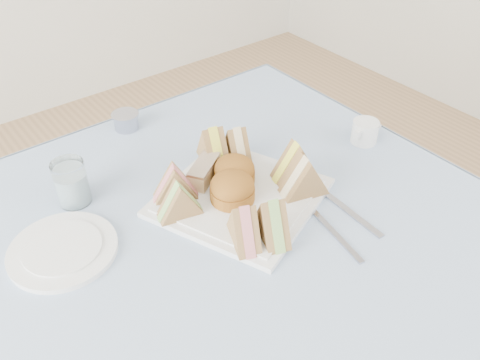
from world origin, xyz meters
TOP-DOWN VIEW (x-y plane):
  - table at (0.00, 0.00)m, footprint 0.90×0.90m
  - tablecloth at (0.00, 0.00)m, footprint 1.02×1.02m
  - serving_plate at (0.07, 0.07)m, footprint 0.37×0.37m
  - sandwich_fl_a at (-0.00, -0.03)m, footprint 0.07×0.10m
  - sandwich_fl_b at (0.05, -0.05)m, footprint 0.07×0.10m
  - sandwich_fr_a at (0.19, 0.05)m, footprint 0.11×0.07m
  - sandwich_fr_b at (0.17, 0.00)m, footprint 0.11×0.07m
  - sandwich_bl_a at (-0.05, 0.10)m, footprint 0.09×0.06m
  - sandwich_bl_b at (-0.03, 0.15)m, footprint 0.10×0.07m
  - sandwich_br_a at (0.14, 0.18)m, footprint 0.06×0.10m
  - sandwich_br_b at (0.09, 0.20)m, footprint 0.07×0.11m
  - scone_left at (0.05, 0.07)m, footprint 0.12×0.12m
  - scone_right at (0.09, 0.11)m, footprint 0.12×0.12m
  - pastry_slice at (0.04, 0.16)m, footprint 0.10×0.08m
  - side_plate at (-0.27, 0.15)m, footprint 0.23×0.23m
  - water_glass at (-0.19, 0.27)m, footprint 0.08×0.08m
  - tea_strainer at (0.02, 0.45)m, footprint 0.08×0.08m
  - knife at (0.21, -0.08)m, footprint 0.02×0.17m
  - fork at (0.15, -0.10)m, footprint 0.05×0.19m
  - creamer_jug at (0.42, 0.06)m, footprint 0.07×0.07m

SIDE VIEW (x-z plane):
  - table at x=0.00m, z-range 0.00..0.74m
  - tablecloth at x=0.00m, z-range 0.74..0.75m
  - knife at x=0.21m, z-range 0.75..0.75m
  - fork at x=0.15m, z-range 0.75..0.75m
  - side_plate at x=-0.27m, z-range 0.75..0.76m
  - serving_plate at x=0.07m, z-range 0.75..0.76m
  - tea_strainer at x=0.02m, z-range 0.75..0.78m
  - creamer_jug at x=0.42m, z-range 0.75..0.80m
  - pastry_slice at x=0.04m, z-range 0.76..0.80m
  - scone_right at x=0.09m, z-range 0.76..0.81m
  - scone_left at x=0.05m, z-range 0.76..0.82m
  - water_glass at x=-0.19m, z-range 0.75..0.84m
  - sandwich_bl_a at x=-0.05m, z-range 0.76..0.83m
  - sandwich_bl_b at x=-0.03m, z-range 0.76..0.84m
  - sandwich_br_a at x=0.14m, z-range 0.76..0.84m
  - sandwich_fl_a at x=0.00m, z-range 0.76..0.84m
  - sandwich_fl_b at x=0.05m, z-range 0.76..0.84m
  - sandwich_fr_a at x=0.19m, z-range 0.76..0.84m
  - sandwich_fr_b at x=0.17m, z-range 0.76..0.84m
  - sandwich_br_b at x=0.09m, z-range 0.76..0.85m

